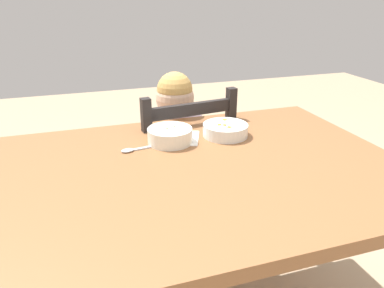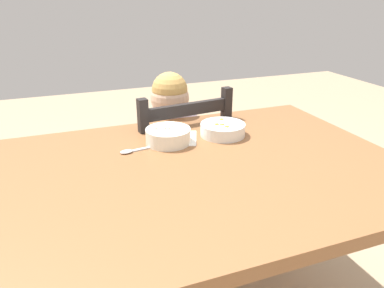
{
  "view_description": "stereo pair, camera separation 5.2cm",
  "coord_description": "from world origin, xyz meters",
  "views": [
    {
      "loc": [
        -0.27,
        -0.99,
        1.27
      ],
      "look_at": [
        0.07,
        0.06,
        0.81
      ],
      "focal_mm": 34.49,
      "sensor_mm": 36.0,
      "label": 1
    },
    {
      "loc": [
        -0.32,
        -0.97,
        1.27
      ],
      "look_at": [
        0.07,
        0.06,
        0.81
      ],
      "focal_mm": 34.49,
      "sensor_mm": 36.0,
      "label": 2
    }
  ],
  "objects": [
    {
      "name": "bowl_of_peas",
      "position": [
        0.04,
        0.22,
        0.78
      ],
      "size": [
        0.16,
        0.16,
        0.06
      ],
      "color": "white",
      "rests_on": "dining_table"
    },
    {
      "name": "dining_table",
      "position": [
        0.0,
        0.0,
        0.66
      ],
      "size": [
        1.47,
        0.93,
        0.76
      ],
      "color": "brown",
      "rests_on": "ground"
    },
    {
      "name": "paper_napkin",
      "position": [
        0.07,
        0.25,
        0.76
      ],
      "size": [
        0.21,
        0.2,
        0.0
      ],
      "primitive_type": "cube",
      "rotation": [
        0.0,
        0.0,
        -0.37
      ],
      "color": "white",
      "rests_on": "dining_table"
    },
    {
      "name": "child_figure",
      "position": [
        0.15,
        0.51,
        0.62
      ],
      "size": [
        0.32,
        0.31,
        0.94
      ],
      "color": "silver",
      "rests_on": "ground"
    },
    {
      "name": "spoon",
      "position": [
        -0.1,
        0.18,
        0.76
      ],
      "size": [
        0.14,
        0.04,
        0.01
      ],
      "color": "silver",
      "rests_on": "dining_table"
    },
    {
      "name": "dining_chair",
      "position": [
        0.15,
        0.52,
        0.44
      ],
      "size": [
        0.47,
        0.47,
        0.89
      ],
      "color": "black",
      "rests_on": "ground"
    },
    {
      "name": "bowl_of_carrots",
      "position": [
        0.26,
        0.22,
        0.78
      ],
      "size": [
        0.17,
        0.17,
        0.05
      ],
      "color": "white",
      "rests_on": "dining_table"
    }
  ]
}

